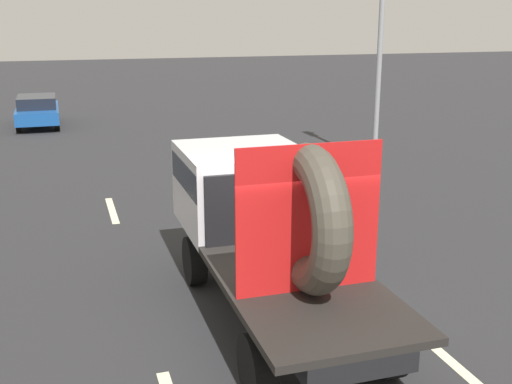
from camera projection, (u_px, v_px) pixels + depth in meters
The scene contains 7 objects.
ground_plane at pixel (290, 322), 9.47m from camera, with size 120.00×120.00×0.00m, color #28282B.
flatbed_truck at pixel (260, 211), 9.81m from camera, with size 2.02×5.68×2.95m.
distant_sedan at pixel (38, 110), 25.88m from camera, with size 1.65×3.84×1.25m.
traffic_light at pixel (382, 18), 18.49m from camera, with size 0.42×0.36×6.80m.
lane_dash_left_far at pixel (112, 210), 14.86m from camera, with size 2.10×0.16×0.01m, color beige.
lane_dash_right_near at pixel (463, 372), 8.14m from camera, with size 2.02×0.16×0.01m, color beige.
lane_dash_right_far at pixel (269, 204), 15.36m from camera, with size 2.85×0.16×0.01m, color beige.
Camera 1 is at (-3.04, -8.05, 4.44)m, focal length 44.36 mm.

